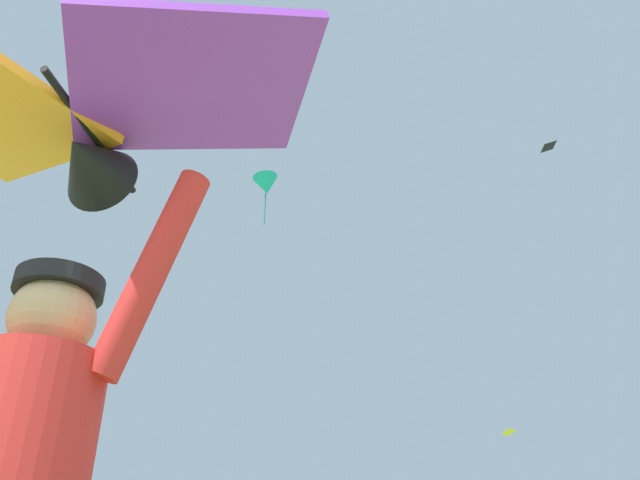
# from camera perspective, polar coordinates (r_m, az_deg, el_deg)

# --- Properties ---
(held_stunt_kite) EXTENTS (1.56, 0.96, 0.38)m
(held_stunt_kite) POSITION_cam_1_polar(r_m,az_deg,el_deg) (2.25, -19.18, 9.59)
(held_stunt_kite) COLOR black
(distant_kite_black_high_left) EXTENTS (0.62, 0.65, 0.29)m
(distant_kite_black_high_left) POSITION_cam_1_polar(r_m,az_deg,el_deg) (24.49, 18.69, 7.51)
(distant_kite_black_high_left) COLOR black
(distant_kite_yellow_far_center) EXTENTS (0.56, 0.59, 0.26)m
(distant_kite_yellow_far_center) POSITION_cam_1_polar(r_m,az_deg,el_deg) (30.42, 15.60, -15.31)
(distant_kite_yellow_far_center) COLOR yellow
(distant_kite_teal_low_left) EXTENTS (0.91, 0.91, 1.66)m
(distant_kite_teal_low_left) POSITION_cam_1_polar(r_m,az_deg,el_deg) (19.29, -4.58, 4.61)
(distant_kite_teal_low_left) COLOR #19B2AD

